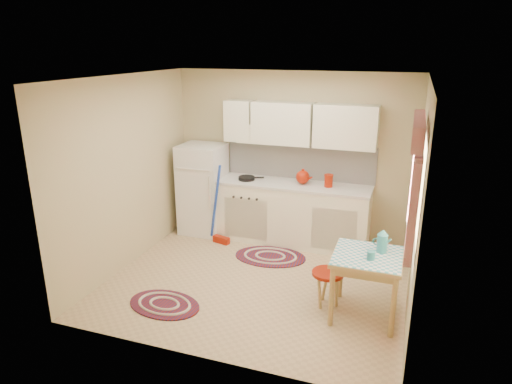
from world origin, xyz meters
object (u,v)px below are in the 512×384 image
table (365,286)px  stool (327,288)px  base_cabinets (292,214)px  fridge (203,189)px

table → stool: size_ratio=1.71×
base_cabinets → table: 2.08m
table → fridge: bearing=149.0°
base_cabinets → stool: (0.83, -1.59, -0.23)m
fridge → table: bearing=-31.0°
stool → fridge: bearing=145.7°
base_cabinets → stool: 1.81m
base_cabinets → table: bearing=-52.9°
fridge → stool: bearing=-34.3°
fridge → table: fridge is taller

